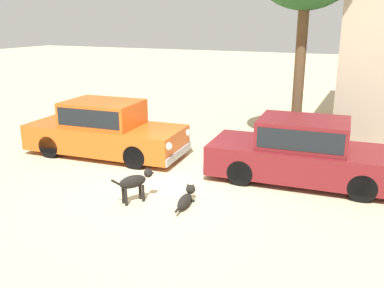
{
  "coord_description": "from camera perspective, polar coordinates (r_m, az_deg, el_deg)",
  "views": [
    {
      "loc": [
        4.21,
        -8.16,
        3.64
      ],
      "look_at": [
        0.5,
        0.2,
        0.9
      ],
      "focal_mm": 39.08,
      "sensor_mm": 36.0,
      "label": 1
    }
  ],
  "objects": [
    {
      "name": "stray_dog_tan",
      "position": [
        8.54,
        -0.82,
        -7.46
      ],
      "size": [
        0.29,
        1.07,
        0.37
      ],
      "rotation": [
        0.0,
        0.0,
        1.67
      ],
      "color": "black",
      "rests_on": "ground_plane"
    },
    {
      "name": "parked_sedan_nearest",
      "position": [
        11.77,
        -11.8,
        2.06
      ],
      "size": [
        4.58,
        1.98,
        1.51
      ],
      "rotation": [
        0.0,
        0.0,
        0.07
      ],
      "color": "#D15619",
      "rests_on": "ground_plane"
    },
    {
      "name": "parked_sedan_second",
      "position": [
        9.95,
        14.93,
        -0.92
      ],
      "size": [
        4.53,
        1.97,
        1.48
      ],
      "rotation": [
        0.0,
        0.0,
        0.06
      ],
      "color": "maroon",
      "rests_on": "ground_plane"
    },
    {
      "name": "ground_plane",
      "position": [
        9.87,
        -3.13,
        -4.98
      ],
      "size": [
        80.0,
        80.0,
        0.0
      ],
      "primitive_type": "plane",
      "color": "#CCB78E"
    },
    {
      "name": "stray_dog_spotted",
      "position": [
        8.67,
        -7.72,
        -5.09
      ],
      "size": [
        0.59,
        0.86,
        0.69
      ],
      "rotation": [
        0.0,
        0.0,
        1.0
      ],
      "color": "black",
      "rests_on": "ground_plane"
    }
  ]
}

